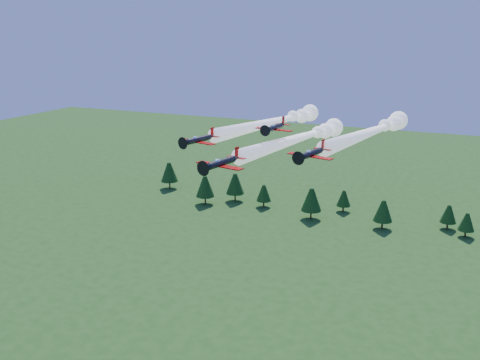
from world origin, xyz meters
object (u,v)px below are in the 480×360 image
at_px(plane_lead, 301,137).
at_px(plane_slot, 275,127).
at_px(plane_left, 277,121).
at_px(plane_right, 374,131).

distance_m(plane_lead, plane_slot, 8.93).
relative_size(plane_lead, plane_left, 1.02).
relative_size(plane_lead, plane_right, 1.04).
height_order(plane_left, plane_right, plane_left).
bearing_deg(plane_lead, plane_slot, -93.14).
xyz_separation_m(plane_left, plane_right, (19.70, -2.66, -0.03)).
height_order(plane_lead, plane_slot, plane_slot).
distance_m(plane_right, plane_slot, 19.77).
bearing_deg(plane_left, plane_lead, -32.53).
bearing_deg(plane_slot, plane_right, 49.17).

